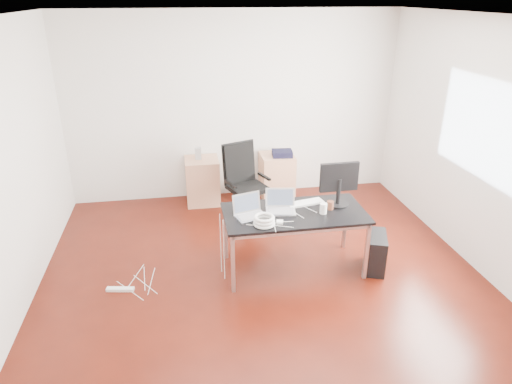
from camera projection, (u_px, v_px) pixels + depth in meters
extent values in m
plane|color=#3A0D06|center=(264.00, 279.00, 5.19)|extent=(5.00, 5.00, 0.00)
plane|color=silver|center=(266.00, 16.00, 4.06)|extent=(5.00, 5.00, 0.00)
plane|color=silver|center=(234.00, 108.00, 6.88)|extent=(5.00, 0.00, 5.00)
plane|color=silver|center=(356.00, 327.00, 2.37)|extent=(5.00, 0.00, 5.00)
plane|color=silver|center=(1.00, 180.00, 4.23)|extent=(0.00, 5.00, 5.00)
plane|color=silver|center=(488.00, 151.00, 5.01)|extent=(0.00, 5.00, 5.00)
plane|color=white|center=(479.00, 128.00, 5.11)|extent=(0.00, 1.50, 1.50)
cube|color=black|center=(295.00, 213.00, 5.13)|extent=(1.60, 0.80, 0.03)
cube|color=silver|center=(233.00, 264.00, 4.84)|extent=(0.04, 0.04, 0.70)
cube|color=silver|center=(226.00, 232.00, 5.48)|extent=(0.04, 0.04, 0.70)
cube|color=silver|center=(367.00, 251.00, 5.08)|extent=(0.04, 0.04, 0.70)
cube|color=silver|center=(345.00, 223.00, 5.71)|extent=(0.04, 0.04, 0.70)
cylinder|color=black|center=(248.00, 205.00, 6.44)|extent=(0.06, 0.06, 0.47)
cube|color=black|center=(248.00, 188.00, 6.33)|extent=(0.61, 0.60, 0.06)
cube|color=black|center=(240.00, 163.00, 6.38)|extent=(0.46, 0.26, 0.55)
cube|color=tan|center=(202.00, 181.00, 6.97)|extent=(0.50, 0.50, 0.70)
cube|color=tan|center=(277.00, 176.00, 7.15)|extent=(0.50, 0.50, 0.70)
cube|color=black|center=(376.00, 252.00, 5.31)|extent=(0.34, 0.49, 0.44)
cylinder|color=black|center=(240.00, 190.00, 7.17)|extent=(0.26, 0.26, 0.28)
cube|color=white|center=(120.00, 289.00, 4.99)|extent=(0.31, 0.11, 0.04)
cube|color=silver|center=(251.00, 217.00, 5.00)|extent=(0.38, 0.31, 0.01)
cube|color=silver|center=(247.00, 203.00, 5.05)|extent=(0.33, 0.14, 0.22)
cube|color=#475166|center=(247.00, 203.00, 5.04)|extent=(0.29, 0.12, 0.18)
cube|color=silver|center=(281.00, 211.00, 5.12)|extent=(0.36, 0.28, 0.01)
cube|color=silver|center=(280.00, 198.00, 5.18)|extent=(0.33, 0.10, 0.22)
cube|color=#475166|center=(281.00, 198.00, 5.17)|extent=(0.29, 0.08, 0.18)
cylinder|color=black|center=(338.00, 204.00, 5.30)|extent=(0.26, 0.26, 0.02)
cylinder|color=black|center=(339.00, 191.00, 5.24)|extent=(0.05, 0.05, 0.30)
cube|color=black|center=(339.00, 177.00, 5.18)|extent=(0.45, 0.06, 0.34)
cube|color=#475166|center=(338.00, 176.00, 5.21)|extent=(0.40, 0.01, 0.29)
cube|color=white|center=(305.00, 203.00, 5.32)|extent=(0.46, 0.23, 0.02)
cylinder|color=white|center=(323.00, 208.00, 5.07)|extent=(0.10, 0.10, 0.12)
cylinder|color=brown|center=(330.00, 205.00, 5.17)|extent=(0.10, 0.10, 0.10)
torus|color=white|center=(264.00, 224.00, 4.83)|extent=(0.24, 0.24, 0.04)
torus|color=white|center=(264.00, 220.00, 4.82)|extent=(0.23, 0.23, 0.04)
torus|color=white|center=(264.00, 217.00, 4.80)|extent=(0.22, 0.22, 0.04)
cube|color=white|center=(280.00, 222.00, 4.87)|extent=(0.09, 0.09, 0.03)
cube|color=#9E9E9E|center=(198.00, 153.00, 6.81)|extent=(0.10, 0.09, 0.18)
cube|color=black|center=(282.00, 153.00, 6.94)|extent=(0.32, 0.27, 0.09)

